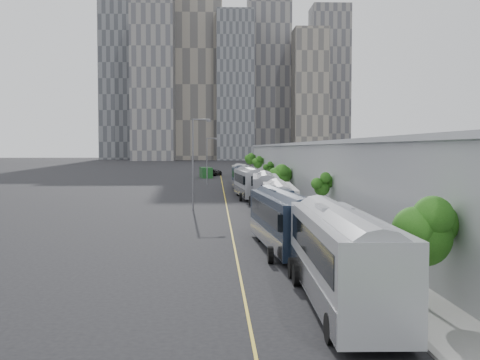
{
  "coord_description": "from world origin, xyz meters",
  "views": [
    {
      "loc": [
        -2.75,
        -17.19,
        6.51
      ],
      "look_at": [
        -0.03,
        48.94,
        3.0
      ],
      "focal_mm": 45.0,
      "sensor_mm": 36.0,
      "label": 1
    }
  ],
  "objects": [
    {
      "name": "sidewalk",
      "position": [
        9.0,
        55.0,
        0.06
      ],
      "size": [
        10.0,
        170.0,
        0.12
      ],
      "primitive_type": "cube",
      "color": "gray",
      "rests_on": "ground"
    },
    {
      "name": "lane_line",
      "position": [
        -1.5,
        55.0,
        0.01
      ],
      "size": [
        0.12,
        160.0,
        0.02
      ],
      "primitive_type": "cube",
      "color": "gold",
      "rests_on": "ground"
    },
    {
      "name": "tree_3",
      "position": [
        6.14,
        82.55,
        3.09
      ],
      "size": [
        1.33,
        1.33,
        3.82
      ],
      "color": "black",
      "rests_on": "ground"
    },
    {
      "name": "tree_5",
      "position": [
        5.66,
        128.24,
        4.0
      ],
      "size": [
        2.28,
        2.28,
        5.16
      ],
      "color": "black",
      "rests_on": "ground"
    },
    {
      "name": "suv",
      "position": [
        -3.25,
        123.64,
        0.75
      ],
      "size": [
        4.37,
        5.96,
        1.5
      ],
      "primitive_type": "imported",
      "rotation": [
        0.0,
        0.0,
        -0.39
      ],
      "color": "black",
      "rests_on": "ground"
    },
    {
      "name": "bus_4",
      "position": [
        1.7,
        61.02,
        1.66
      ],
      "size": [
        3.64,
        13.61,
        3.93
      ],
      "rotation": [
        0.0,
        0.0,
        0.07
      ],
      "color": "#91939A",
      "rests_on": "ground"
    },
    {
      "name": "tree_0",
      "position": [
        5.62,
        6.55,
        3.26
      ],
      "size": [
        2.35,
        2.35,
        4.45
      ],
      "color": "black",
      "rests_on": "ground"
    },
    {
      "name": "street_lamp_near",
      "position": [
        -4.94,
        46.5,
        5.51
      ],
      "size": [
        2.04,
        0.22,
        9.62
      ],
      "color": "#59595E",
      "rests_on": "ground"
    },
    {
      "name": "tree_4",
      "position": [
        5.85,
        103.94,
        3.66
      ],
      "size": [
        1.9,
        1.9,
        4.64
      ],
      "color": "black",
      "rests_on": "ground"
    },
    {
      "name": "bus_1",
      "position": [
        1.64,
        20.93,
        1.58
      ],
      "size": [
        3.56,
        12.98,
        3.75
      ],
      "rotation": [
        0.0,
        0.0,
        0.08
      ],
      "color": "black",
      "rests_on": "ground"
    },
    {
      "name": "bus_6",
      "position": [
        2.07,
        90.89,
        1.5
      ],
      "size": [
        3.4,
        12.35,
        3.57
      ],
      "rotation": [
        0.0,
        0.0,
        0.08
      ],
      "color": "silver",
      "rests_on": "ground"
    },
    {
      "name": "bus_2",
      "position": [
        2.59,
        32.84,
        1.53
      ],
      "size": [
        3.25,
        12.57,
        3.64
      ],
      "rotation": [
        0.0,
        0.0,
        -0.06
      ],
      "color": "silver",
      "rests_on": "ground"
    },
    {
      "name": "shipping_container",
      "position": [
        -4.81,
        114.81,
        1.15
      ],
      "size": [
        3.07,
        6.62,
        2.29
      ],
      "primitive_type": "cube",
      "rotation": [
        0.0,
        0.0,
        0.13
      ],
      "color": "#113815",
      "rests_on": "ground"
    },
    {
      "name": "bus_0",
      "position": [
        2.45,
        7.27,
        1.69
      ],
      "size": [
        3.09,
        13.76,
        4.0
      ],
      "rotation": [
        0.0,
        0.0,
        -0.02
      ],
      "color": "#9B9DA4",
      "rests_on": "ground"
    },
    {
      "name": "depot",
      "position": [
        12.99,
        55.0,
        3.51
      ],
      "size": [
        12.45,
        160.4,
        7.2
      ],
      "color": "gray",
      "rests_on": "ground"
    },
    {
      "name": "tree_2",
      "position": [
        5.44,
        59.0,
        3.06
      ],
      "size": [
        2.73,
        2.73,
        4.43
      ],
      "color": "black",
      "rests_on": "ground"
    },
    {
      "name": "bus_5",
      "position": [
        1.6,
        74.72,
        1.55
      ],
      "size": [
        3.32,
        12.73,
        3.68
      ],
      "rotation": [
        0.0,
        0.0,
        0.06
      ],
      "color": "#172134",
      "rests_on": "ground"
    },
    {
      "name": "tree_1",
      "position": [
        6.14,
        32.54,
        3.3
      ],
      "size": [
        1.31,
        1.31,
        4.04
      ],
      "color": "black",
      "rests_on": "ground"
    },
    {
      "name": "street_lamp_far",
      "position": [
        -4.01,
        88.26,
        4.85
      ],
      "size": [
        2.04,
        0.22,
        8.33
      ],
      "color": "#59595E",
      "rests_on": "ground"
    },
    {
      "name": "skyline",
      "position": [
        -2.9,
        324.16,
        50.85
      ],
      "size": [
        145.0,
        64.0,
        120.0
      ],
      "color": "slate",
      "rests_on": "ground"
    },
    {
      "name": "bus_3",
      "position": [
        2.57,
        46.41,
        1.63
      ],
      "size": [
        3.51,
        13.35,
        3.86
      ],
      "rotation": [
        0.0,
        0.0,
        -0.06
      ],
      "color": "slate",
      "rests_on": "ground"
    }
  ]
}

